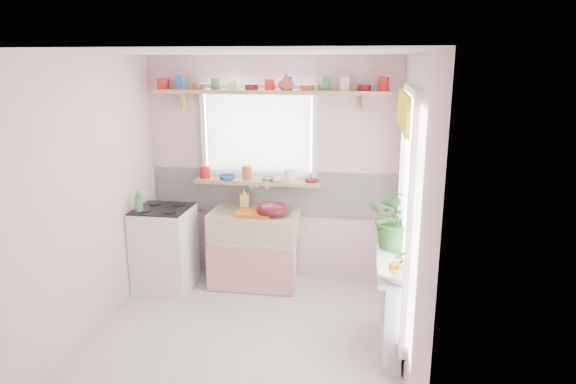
# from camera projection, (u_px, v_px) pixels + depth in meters

# --- Properties ---
(room) EXTENTS (3.20, 3.20, 3.20)m
(room) POSITION_uv_depth(u_px,v_px,m) (326.00, 176.00, 4.91)
(room) COLOR silver
(room) RESTS_ON ground
(sink_unit) EXTENTS (0.95, 0.65, 1.11)m
(sink_unit) POSITION_uv_depth(u_px,v_px,m) (255.00, 248.00, 5.68)
(sink_unit) COLOR white
(sink_unit) RESTS_ON ground
(cooker) EXTENTS (0.58, 0.58, 0.93)m
(cooker) POSITION_uv_depth(u_px,v_px,m) (165.00, 248.00, 5.58)
(cooker) COLOR white
(cooker) RESTS_ON ground
(radiator_ledge) EXTENTS (0.22, 0.95, 0.78)m
(radiator_ledge) POSITION_uv_depth(u_px,v_px,m) (391.00, 305.00, 4.42)
(radiator_ledge) COLOR white
(radiator_ledge) RESTS_ON ground
(windowsill) EXTENTS (1.40, 0.22, 0.04)m
(windowsill) POSITION_uv_depth(u_px,v_px,m) (258.00, 182.00, 5.68)
(windowsill) COLOR tan
(windowsill) RESTS_ON room
(pine_shelf) EXTENTS (2.52, 0.24, 0.04)m
(pine_shelf) POSITION_uv_depth(u_px,v_px,m) (270.00, 92.00, 5.41)
(pine_shelf) COLOR tan
(pine_shelf) RESTS_ON room
(shelf_crockery) EXTENTS (2.47, 0.11, 0.12)m
(shelf_crockery) POSITION_uv_depth(u_px,v_px,m) (268.00, 85.00, 5.39)
(shelf_crockery) COLOR red
(shelf_crockery) RESTS_ON pine_shelf
(sill_crockery) EXTENTS (1.35, 0.11, 0.12)m
(sill_crockery) POSITION_uv_depth(u_px,v_px,m) (253.00, 175.00, 5.67)
(sill_crockery) COLOR red
(sill_crockery) RESTS_ON windowsill
(dish_tray) EXTENTS (0.41, 0.32, 0.04)m
(dish_tray) POSITION_uv_depth(u_px,v_px,m) (255.00, 213.00, 5.44)
(dish_tray) COLOR #D85C13
(dish_tray) RESTS_ON sink_unit
(colander) EXTENTS (0.34, 0.34, 0.15)m
(colander) POSITION_uv_depth(u_px,v_px,m) (272.00, 209.00, 5.39)
(colander) COLOR #530E1A
(colander) RESTS_ON sink_unit
(jade_plant) EXTENTS (0.52, 0.45, 0.58)m
(jade_plant) POSITION_uv_depth(u_px,v_px,m) (397.00, 218.00, 4.63)
(jade_plant) COLOR #306026
(jade_plant) RESTS_ON radiator_ledge
(fruit_bowl) EXTENTS (0.42, 0.42, 0.08)m
(fruit_bowl) POSITION_uv_depth(u_px,v_px,m) (400.00, 276.00, 3.99)
(fruit_bowl) COLOR silver
(fruit_bowl) RESTS_ON radiator_ledge
(herb_pot) EXTENTS (0.12, 0.09, 0.21)m
(herb_pot) POSITION_uv_depth(u_px,v_px,m) (399.00, 261.00, 4.11)
(herb_pot) COLOR #306026
(herb_pot) RESTS_ON radiator_ledge
(soap_bottle_sink) EXTENTS (0.11, 0.11, 0.21)m
(soap_bottle_sink) POSITION_uv_depth(u_px,v_px,m) (244.00, 197.00, 5.75)
(soap_bottle_sink) COLOR #E8DF67
(soap_bottle_sink) RESTS_ON sink_unit
(sill_cup) EXTENTS (0.13, 0.13, 0.08)m
(sill_cup) POSITION_uv_depth(u_px,v_px,m) (276.00, 178.00, 5.58)
(sill_cup) COLOR white
(sill_cup) RESTS_ON windowsill
(sill_bowl) EXTENTS (0.24, 0.24, 0.06)m
(sill_bowl) POSITION_uv_depth(u_px,v_px,m) (227.00, 178.00, 5.66)
(sill_bowl) COLOR #2F509B
(sill_bowl) RESTS_ON windowsill
(shelf_vase) EXTENTS (0.20, 0.20, 0.17)m
(shelf_vase) POSITION_uv_depth(u_px,v_px,m) (286.00, 82.00, 5.29)
(shelf_vase) COLOR #A24031
(shelf_vase) RESTS_ON pine_shelf
(cooker_bottle) EXTENTS (0.12, 0.12, 0.23)m
(cooker_bottle) POSITION_uv_depth(u_px,v_px,m) (138.00, 201.00, 5.30)
(cooker_bottle) COLOR #44884C
(cooker_bottle) RESTS_ON cooker
(fruit) EXTENTS (0.20, 0.14, 0.10)m
(fruit) POSITION_uv_depth(u_px,v_px,m) (401.00, 268.00, 3.98)
(fruit) COLOR orange
(fruit) RESTS_ON fruit_bowl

